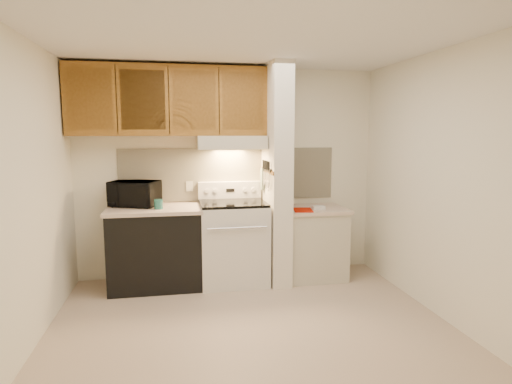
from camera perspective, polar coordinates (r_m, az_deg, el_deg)
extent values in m
plane|color=#C3AB93|center=(4.09, -0.77, -17.21)|extent=(3.60, 3.60, 0.00)
plane|color=white|center=(3.78, -0.84, 19.58)|extent=(3.60, 3.60, 0.00)
cube|color=white|center=(5.21, -3.62, 2.56)|extent=(3.60, 2.50, 0.02)
cube|color=white|center=(3.86, -28.15, -0.26)|extent=(0.02, 3.00, 2.50)
cube|color=white|center=(4.41, 22.92, 0.96)|extent=(0.02, 3.00, 2.50)
cube|color=#F1E6C1|center=(5.20, -3.60, 2.38)|extent=(2.60, 0.02, 0.63)
cube|color=silver|center=(5.01, -3.05, -6.84)|extent=(0.76, 0.65, 0.92)
cube|color=black|center=(4.70, -2.54, -7.35)|extent=(0.50, 0.01, 0.30)
cylinder|color=silver|center=(4.61, -2.49, -4.83)|extent=(0.65, 0.02, 0.02)
cube|color=black|center=(4.91, -3.09, -1.48)|extent=(0.74, 0.64, 0.03)
cube|color=silver|center=(5.17, -3.52, 0.29)|extent=(0.76, 0.08, 0.20)
cube|color=black|center=(5.13, -3.46, 0.23)|extent=(0.10, 0.01, 0.04)
cylinder|color=silver|center=(5.10, -6.58, 0.14)|extent=(0.05, 0.02, 0.05)
cylinder|color=silver|center=(5.11, -5.46, 0.17)|extent=(0.05, 0.02, 0.05)
cylinder|color=silver|center=(5.15, -1.47, 0.27)|extent=(0.05, 0.02, 0.05)
cylinder|color=silver|center=(5.17, -0.37, 0.30)|extent=(0.05, 0.02, 0.05)
cube|color=black|center=(4.99, -13.21, -7.40)|extent=(1.00, 0.63, 0.87)
cube|color=beige|center=(4.89, -13.38, -2.25)|extent=(1.04, 0.67, 0.04)
cube|color=black|center=(5.09, -13.89, -1.57)|extent=(0.21, 0.11, 0.01)
cylinder|color=#205C56|center=(4.78, -12.87, -1.60)|extent=(0.12, 0.12, 0.10)
cube|color=beige|center=(5.16, -8.86, 0.76)|extent=(0.08, 0.01, 0.12)
imported|color=black|center=(5.02, -15.87, -0.20)|extent=(0.60, 0.51, 0.28)
cube|color=white|center=(4.96, 2.75, 2.29)|extent=(0.22, 0.70, 2.50)
cube|color=#8F5C20|center=(4.92, 1.44, 2.84)|extent=(0.01, 0.70, 0.04)
cube|color=black|center=(4.87, 1.49, 3.02)|extent=(0.02, 0.42, 0.04)
cube|color=silver|center=(4.71, 1.78, 1.63)|extent=(0.01, 0.03, 0.16)
cylinder|color=black|center=(4.72, 1.73, 3.47)|extent=(0.02, 0.02, 0.10)
cube|color=silver|center=(4.79, 1.58, 1.62)|extent=(0.01, 0.04, 0.18)
cylinder|color=black|center=(4.80, 1.52, 3.55)|extent=(0.02, 0.02, 0.10)
cube|color=silver|center=(4.87, 1.38, 1.60)|extent=(0.01, 0.04, 0.20)
cylinder|color=black|center=(4.87, 1.35, 3.61)|extent=(0.02, 0.02, 0.10)
cube|color=silver|center=(4.96, 1.16, 1.95)|extent=(0.01, 0.04, 0.16)
cylinder|color=black|center=(4.93, 1.19, 3.67)|extent=(0.02, 0.02, 0.10)
cube|color=silver|center=(5.03, 0.99, 1.92)|extent=(0.01, 0.04, 0.18)
cylinder|color=black|center=(5.03, 0.97, 3.75)|extent=(0.02, 0.02, 0.10)
cube|color=gray|center=(5.10, 0.86, 1.78)|extent=(0.03, 0.11, 0.26)
cube|color=beige|center=(5.23, 7.63, -6.89)|extent=(0.70, 0.60, 0.81)
cube|color=beige|center=(5.14, 7.72, -2.30)|extent=(0.74, 0.64, 0.04)
cube|color=#AD1200|center=(4.94, 6.28, -2.40)|extent=(0.25, 0.31, 0.01)
cube|color=white|center=(5.04, 8.32, -2.05)|extent=(0.15, 0.10, 0.04)
cube|color=beige|center=(4.97, -3.34, 6.63)|extent=(0.78, 0.44, 0.15)
cube|color=beige|center=(4.76, -3.02, 6.04)|extent=(0.78, 0.04, 0.06)
cube|color=#8F5C20|center=(4.98, -11.52, 11.78)|extent=(2.18, 0.33, 0.77)
cube|color=#8F5C20|center=(4.90, -21.33, 11.47)|extent=(0.46, 0.01, 0.63)
cube|color=black|center=(4.86, -18.11, 11.65)|extent=(0.01, 0.01, 0.73)
cube|color=#8F5C20|center=(4.84, -14.84, 11.80)|extent=(0.46, 0.01, 0.63)
cube|color=black|center=(4.82, -11.54, 11.91)|extent=(0.01, 0.01, 0.73)
cube|color=#8F5C20|center=(4.83, -8.24, 11.99)|extent=(0.46, 0.01, 0.63)
cube|color=black|center=(4.85, -4.95, 12.02)|extent=(0.01, 0.01, 0.73)
cube|color=#8F5C20|center=(4.88, -1.70, 12.02)|extent=(0.46, 0.01, 0.63)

